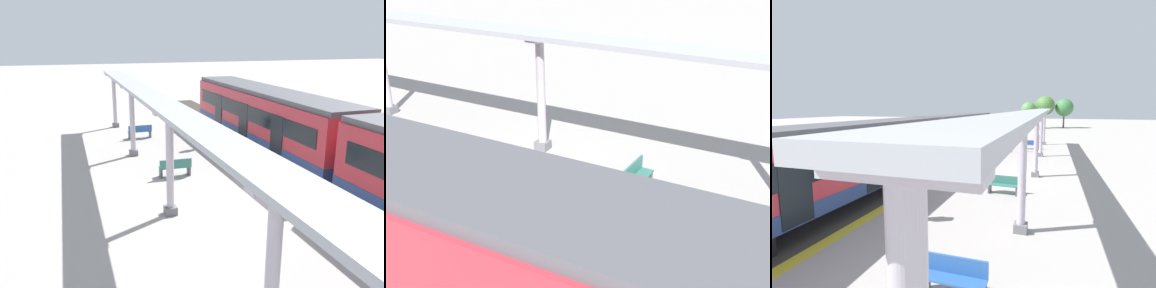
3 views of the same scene
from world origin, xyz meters
The scene contains 5 objects.
ground_plane centered at (0.00, 0.00, 0.00)m, with size 176.00×176.00×0.00m, color #A49E99.
tactile_edge_strip centered at (-2.94, 0.00, 0.00)m, with size 0.47×39.26×0.01m, color gold.
canopy_pillar_third centered at (2.73, 0.18, 1.94)m, with size 1.10×0.44×3.83m.
canopy_beam centered at (2.73, 0.04, 3.91)m, with size 1.20×31.18×0.16m, color #A8AAB2.
bench_near_end centered at (1.47, -3.67, 0.44)m, with size 1.52×0.51×0.86m.
Camera 2 is at (-9.93, -7.93, 7.09)m, focal length 45.29 mm.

